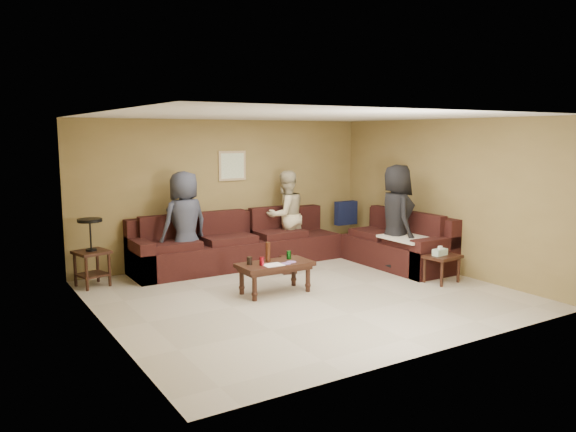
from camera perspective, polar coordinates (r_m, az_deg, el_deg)
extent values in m
plane|color=#BEB5A1|center=(8.05, 1.68, -7.95)|extent=(5.50, 5.50, 0.00)
cube|color=silver|center=(7.73, 1.76, 9.76)|extent=(5.50, 5.00, 0.10)
cube|color=olive|center=(9.96, -6.23, 2.49)|extent=(5.50, 0.10, 2.50)
cube|color=olive|center=(5.89, 15.22, -1.84)|extent=(5.50, 0.10, 2.50)
cube|color=olive|center=(6.70, -18.33, -0.76)|extent=(0.10, 5.00, 2.50)
cube|color=olive|center=(9.58, 15.60, 2.00)|extent=(0.10, 5.00, 2.50)
cube|color=black|center=(9.72, -4.99, -3.75)|extent=(3.70, 0.90, 0.45)
cube|color=black|center=(9.93, -5.88, -0.87)|extent=(3.70, 0.24, 0.45)
cube|color=black|center=(9.08, -14.82, -4.30)|extent=(0.24, 0.90, 0.63)
cube|color=black|center=(9.84, 11.01, -3.73)|extent=(0.90, 2.00, 0.45)
cube|color=black|center=(9.98, 12.48, -0.97)|extent=(0.24, 2.00, 0.45)
cube|color=black|center=(9.21, 14.74, -4.11)|extent=(0.90, 0.24, 0.63)
cube|color=#111636|center=(10.84, 5.90, 0.31)|extent=(0.45, 0.14, 0.45)
cube|color=beige|center=(9.45, 12.92, -2.09)|extent=(1.00, 0.85, 0.04)
cube|color=black|center=(8.01, -1.33, -4.95)|extent=(1.07, 0.54, 0.06)
cube|color=black|center=(8.03, -1.33, -5.36)|extent=(0.99, 0.46, 0.05)
cylinder|color=black|center=(7.70, -3.42, -7.23)|extent=(0.07, 0.07, 0.39)
cylinder|color=black|center=(8.13, 2.03, -6.38)|extent=(0.07, 0.07, 0.39)
cylinder|color=black|center=(8.03, -4.73, -6.58)|extent=(0.07, 0.07, 0.39)
cylinder|color=black|center=(8.45, 0.58, -5.81)|extent=(0.07, 0.07, 0.39)
cylinder|color=#A91326|center=(7.84, -2.69, -4.60)|extent=(0.07, 0.07, 0.12)
cylinder|color=#126618|center=(8.22, 0.08, -3.97)|extent=(0.07, 0.07, 0.12)
cylinder|color=#39190D|center=(8.05, -2.05, -3.66)|extent=(0.07, 0.07, 0.28)
cylinder|color=black|center=(7.89, -3.93, -4.56)|extent=(0.08, 0.08, 0.11)
cube|color=white|center=(7.86, -1.52, -4.99)|extent=(0.28, 0.22, 0.00)
cylinder|color=#C14483|center=(7.93, -0.20, -4.85)|extent=(0.14, 0.14, 0.01)
cylinder|color=#C14483|center=(8.03, 0.33, -4.69)|extent=(0.14, 0.14, 0.01)
cube|color=black|center=(8.83, -19.35, -3.49)|extent=(0.55, 0.55, 0.04)
cube|color=black|center=(8.91, -19.24, -5.63)|extent=(0.48, 0.48, 0.03)
cylinder|color=black|center=(8.65, -19.78, -5.51)|extent=(0.04, 0.04, 0.52)
cylinder|color=black|center=(8.81, -17.69, -5.17)|extent=(0.04, 0.04, 0.52)
cylinder|color=black|center=(8.97, -20.81, -5.09)|extent=(0.04, 0.04, 0.52)
cylinder|color=black|center=(9.12, -18.78, -4.76)|extent=(0.04, 0.04, 0.52)
cylinder|color=black|center=(8.83, -19.36, -3.25)|extent=(0.16, 0.16, 0.03)
cylinder|color=black|center=(8.78, -19.43, -1.80)|extent=(0.03, 0.03, 0.43)
cylinder|color=black|center=(8.75, -19.50, -0.42)|extent=(0.36, 0.36, 0.04)
cube|color=black|center=(8.89, 15.37, -3.99)|extent=(0.56, 0.48, 0.05)
cylinder|color=black|center=(8.68, 15.36, -5.66)|extent=(0.05, 0.05, 0.41)
cylinder|color=black|center=(9.01, 16.93, -5.21)|extent=(0.05, 0.05, 0.41)
cylinder|color=black|center=(8.87, 13.69, -5.30)|extent=(0.05, 0.05, 0.41)
cylinder|color=black|center=(9.19, 15.28, -4.88)|extent=(0.05, 0.05, 0.41)
cube|color=silver|center=(8.84, 15.18, -3.56)|extent=(0.25, 0.15, 0.10)
cube|color=white|center=(8.83, 15.20, -3.12)|extent=(0.06, 0.04, 0.05)
cube|color=black|center=(9.21, 0.01, -4.95)|extent=(0.28, 0.28, 0.28)
cube|color=tan|center=(9.95, -5.70, 5.10)|extent=(0.52, 0.03, 0.52)
cube|color=white|center=(9.94, -5.66, 5.09)|extent=(0.44, 0.01, 0.44)
imported|color=#313544|center=(9.13, -10.44, -0.74)|extent=(0.92, 0.70, 1.68)
imported|color=beige|center=(10.10, -0.23, 0.07)|extent=(0.83, 0.67, 1.61)
imported|color=black|center=(9.49, 10.94, -0.15)|extent=(0.83, 1.00, 1.76)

